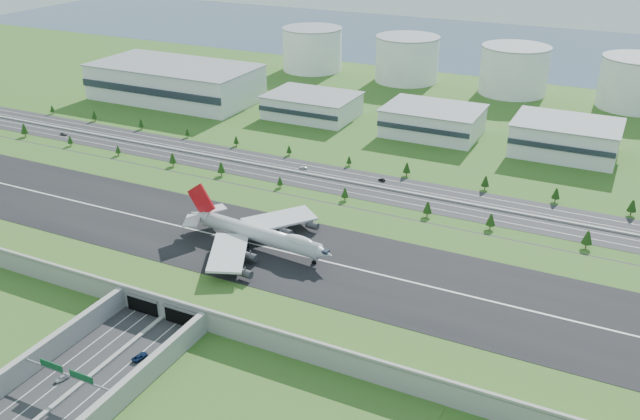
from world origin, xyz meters
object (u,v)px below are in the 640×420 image
at_px(car_0, 62,378).
at_px(car_5, 382,180).
at_px(fuel_tank_a, 312,49).
at_px(car_4, 64,134).
at_px(car_7, 303,168).
at_px(car_2, 140,357).
at_px(boeing_747, 258,234).

distance_m(car_0, car_5, 198.16).
bearing_deg(fuel_tank_a, car_0, -74.27).
relative_size(fuel_tank_a, car_4, 9.93).
distance_m(fuel_tank_a, car_4, 233.45).
distance_m(car_0, car_7, 193.32).
bearing_deg(car_4, car_2, -119.89).
xyz_separation_m(car_0, car_7, (-14.15, 192.80, -0.14)).
bearing_deg(car_5, car_4, -68.80).
relative_size(fuel_tank_a, boeing_747, 0.70).
bearing_deg(car_2, boeing_747, -85.28).
relative_size(fuel_tank_a, car_0, 10.36).
bearing_deg(car_5, boeing_747, 9.05).
relative_size(car_2, car_4, 1.14).
height_order(car_2, car_4, car_4).
xyz_separation_m(boeing_747, car_5, (13.26, 105.19, -13.47)).
relative_size(fuel_tank_a, car_7, 10.58).
distance_m(boeing_747, car_7, 108.16).
xyz_separation_m(boeing_747, car_7, (-32.32, 102.34, -13.44)).
distance_m(fuel_tank_a, boeing_747, 337.65).
distance_m(car_5, car_7, 45.68).
distance_m(boeing_747, car_0, 93.23).
height_order(boeing_747, car_2, boeing_747).
height_order(car_0, car_5, car_0).
bearing_deg(car_7, car_0, -7.11).
relative_size(boeing_747, car_0, 14.78).
bearing_deg(boeing_747, car_4, 161.50).
relative_size(boeing_747, car_4, 14.16).
distance_m(fuel_tank_a, car_0, 417.49).
xyz_separation_m(car_2, car_5, (16.46, 176.37, -0.14)).
distance_m(car_0, car_4, 250.56).
distance_m(car_4, car_7, 163.35).
height_order(car_4, car_5, car_4).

